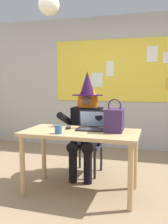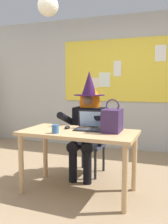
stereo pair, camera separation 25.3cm
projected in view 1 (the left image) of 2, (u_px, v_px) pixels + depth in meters
ground_plane at (90, 193)px, 2.86m from camera, size 24.00×24.00×0.00m
wall_back_bulletin at (115, 83)px, 4.75m from camera, size 6.19×2.32×2.60m
desk_main at (81, 140)px, 2.81m from camera, size 1.36×0.71×0.74m
chair_at_desk at (89, 139)px, 3.51m from camera, size 0.45×0.45×0.89m
person_costumed at (86, 120)px, 3.36m from camera, size 0.59×0.68×1.46m
laptop at (91, 125)px, 2.90m from camera, size 0.34×0.26×0.23m
computer_mouse at (68, 128)px, 2.93m from camera, size 0.06×0.11×0.03m
handbag at (114, 120)px, 2.78m from camera, size 0.20×0.30×0.38m
coffee_mug at (58, 129)px, 2.65m from camera, size 0.08×0.08×0.09m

